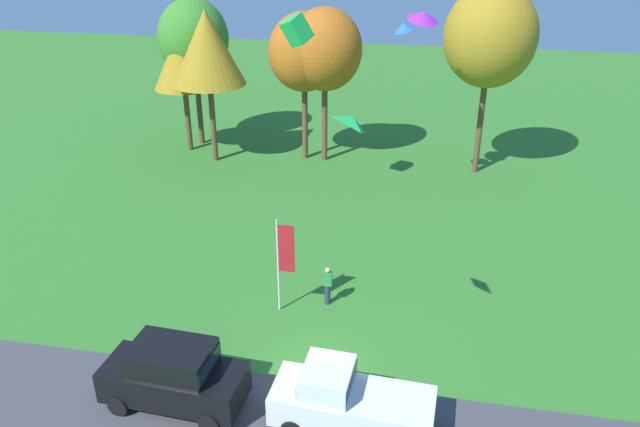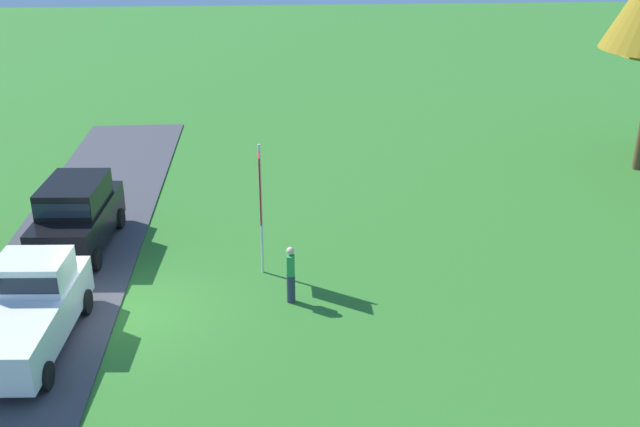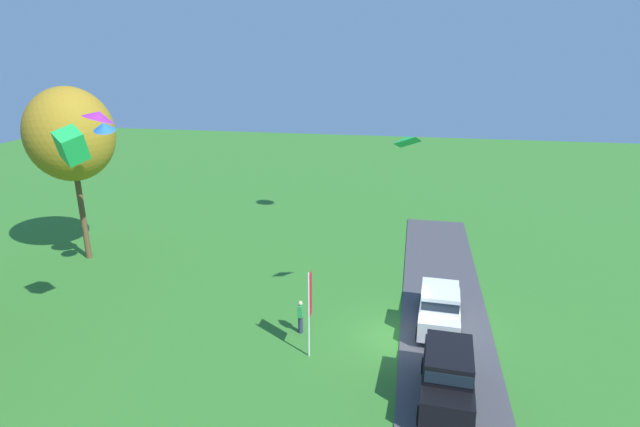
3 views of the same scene
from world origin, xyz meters
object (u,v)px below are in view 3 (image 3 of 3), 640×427
(car_suv_by_flagpole, at_px, (448,373))
(tree_lone_near, at_px, (70,135))
(kite_delta_high_left, at_px, (104,127))
(kite_diamond_near_flag, at_px, (406,140))
(flag_banner, at_px, (310,302))
(person_on_lawn, at_px, (300,317))
(car_pickup_near_entrance, at_px, (440,307))
(kite_delta_over_trees, at_px, (99,115))
(kite_box_low_drifter, at_px, (71,146))

(car_suv_by_flagpole, xyz_separation_m, tree_lone_near, (10.28, 22.62, 6.90))
(kite_delta_high_left, relative_size, kite_diamond_near_flag, 0.98)
(car_suv_by_flagpole, bearing_deg, flag_banner, 69.29)
(flag_banner, bearing_deg, person_on_lawn, 26.47)
(person_on_lawn, bearing_deg, tree_lone_near, 67.97)
(person_on_lawn, distance_m, flag_banner, 2.49)
(car_pickup_near_entrance, distance_m, flag_banner, 6.89)
(tree_lone_near, relative_size, kite_delta_high_left, 10.52)
(tree_lone_near, xyz_separation_m, kite_diamond_near_flag, (-4.94, -20.48, 1.16))
(car_suv_by_flagpole, height_order, flag_banner, flag_banner)
(car_pickup_near_entrance, bearing_deg, kite_diamond_near_flag, 97.43)
(kite_delta_over_trees, bearing_deg, tree_lone_near, 51.64)
(flag_banner, bearing_deg, tree_lone_near, 64.29)
(kite_box_low_drifter, bearing_deg, tree_lone_near, 37.31)
(car_pickup_near_entrance, xyz_separation_m, flag_banner, (-3.38, 5.82, 1.49))
(car_suv_by_flagpole, bearing_deg, kite_delta_over_trees, 69.81)
(kite_delta_high_left, bearing_deg, person_on_lawn, -100.12)
(car_pickup_near_entrance, xyz_separation_m, kite_box_low_drifter, (-4.87, 15.27, 8.36))
(person_on_lawn, distance_m, tree_lone_near, 18.67)
(person_on_lawn, relative_size, kite_delta_high_left, 1.62)
(person_on_lawn, xyz_separation_m, kite_delta_high_left, (1.86, 10.44, 8.61))
(car_pickup_near_entrance, relative_size, kite_diamond_near_flag, 4.74)
(kite_delta_high_left, height_order, kite_box_low_drifter, kite_box_low_drifter)
(car_pickup_near_entrance, xyz_separation_m, kite_diamond_near_flag, (-0.27, 2.06, 8.25))
(car_pickup_near_entrance, height_order, kite_delta_over_trees, kite_delta_over_trees)
(kite_delta_high_left, bearing_deg, tree_lone_near, 50.12)
(person_on_lawn, distance_m, kite_delta_over_trees, 14.72)
(kite_diamond_near_flag, bearing_deg, kite_delta_over_trees, 85.42)
(tree_lone_near, xyz_separation_m, kite_box_low_drifter, (-9.54, -7.27, 1.27))
(car_suv_by_flagpole, bearing_deg, kite_box_low_drifter, 87.24)
(kite_box_low_drifter, bearing_deg, kite_diamond_near_flag, -70.81)
(kite_delta_high_left, relative_size, kite_box_low_drifter, 0.84)
(tree_lone_near, bearing_deg, car_suv_by_flagpole, -114.44)
(car_suv_by_flagpole, distance_m, kite_delta_over_trees, 21.01)
(flag_banner, height_order, kite_delta_high_left, kite_delta_high_left)
(car_suv_by_flagpole, xyz_separation_m, kite_delta_over_trees, (6.61, 17.98, 8.62))
(car_pickup_near_entrance, xyz_separation_m, kite_delta_high_left, (0.09, 17.06, 8.38))
(tree_lone_near, height_order, kite_box_low_drifter, tree_lone_near)
(car_suv_by_flagpole, xyz_separation_m, kite_box_low_drifter, (0.74, 15.35, 8.17))
(kite_delta_high_left, bearing_deg, kite_box_low_drifter, -160.18)
(flag_banner, bearing_deg, car_pickup_near_entrance, -59.84)
(person_on_lawn, relative_size, flag_banner, 0.42)
(flag_banner, relative_size, kite_delta_over_trees, 2.58)
(car_suv_by_flagpole, xyz_separation_m, kite_delta_high_left, (5.70, 17.14, 8.19))
(kite_delta_high_left, bearing_deg, flag_banner, -107.17)
(tree_lone_near, height_order, flag_banner, tree_lone_near)
(kite_delta_high_left, xyz_separation_m, kite_diamond_near_flag, (-0.36, -15.00, -0.13))
(flag_banner, bearing_deg, car_suv_by_flagpole, -110.71)
(person_on_lawn, bearing_deg, car_pickup_near_entrance, -75.02)
(car_suv_by_flagpole, xyz_separation_m, flag_banner, (2.23, 5.90, 1.30))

